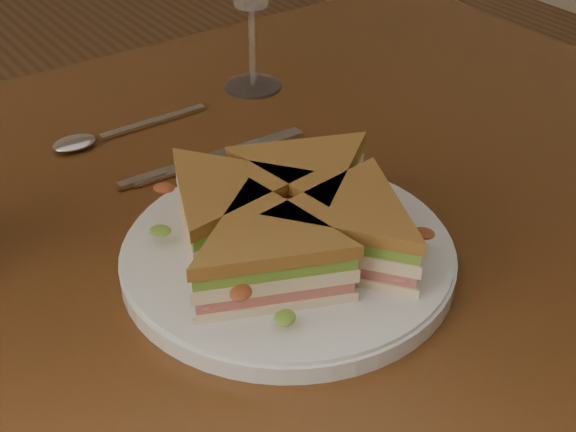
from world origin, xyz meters
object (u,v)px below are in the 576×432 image
(plate, at_px, (288,256))
(knife, at_px, (208,160))
(sandwich_wedges, at_px, (288,221))
(table, at_px, (224,287))
(spoon, at_px, (94,138))

(plate, height_order, knife, plate)
(sandwich_wedges, relative_size, knife, 1.37)
(table, relative_size, spoon, 6.52)
(table, xyz_separation_m, knife, (0.03, 0.08, 0.10))
(spoon, distance_m, knife, 0.13)
(plate, distance_m, spoon, 0.30)
(table, height_order, plate, plate)
(spoon, bearing_deg, table, -77.07)
(table, bearing_deg, sandwich_wedges, -88.36)
(sandwich_wedges, xyz_separation_m, spoon, (-0.05, 0.30, -0.04))
(spoon, bearing_deg, knife, -54.57)
(plate, height_order, spoon, plate)
(table, distance_m, plate, 0.15)
(table, xyz_separation_m, plate, (0.00, -0.11, 0.11))
(sandwich_wedges, height_order, knife, sandwich_wedges)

